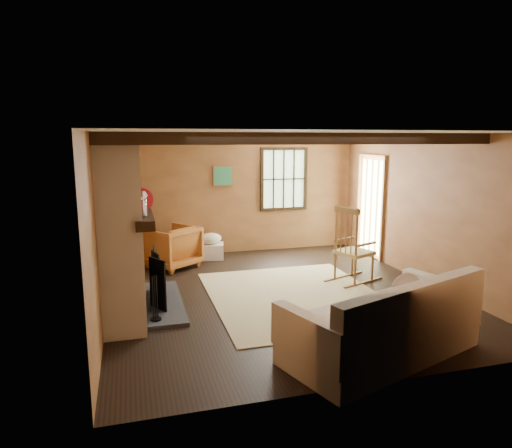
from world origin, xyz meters
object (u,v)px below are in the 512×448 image
object	(u,v)px
sofa	(386,328)
fireplace	(124,230)
laundry_basket	(211,251)
armchair	(172,247)
rocking_chair	(353,250)

from	to	relation	value
sofa	fireplace	bearing A→B (deg)	120.83
fireplace	laundry_basket	distance (m)	2.97
laundry_basket	armchair	bearing A→B (deg)	-151.77
rocking_chair	laundry_basket	bearing A→B (deg)	22.20
rocking_chair	laundry_basket	world-z (taller)	rocking_chair
rocking_chair	sofa	xyz separation A→B (m)	(-0.89, -2.52, -0.21)
sofa	armchair	xyz separation A→B (m)	(-1.90, 4.16, 0.06)
laundry_basket	rocking_chair	bearing A→B (deg)	-45.97
sofa	laundry_basket	world-z (taller)	sofa
sofa	armchair	size ratio (longest dim) A/B	2.89
rocking_chair	armchair	xyz separation A→B (m)	(-2.79, 1.64, -0.15)
fireplace	armchair	xyz separation A→B (m)	(0.79, 1.90, -0.72)
laundry_basket	armchair	distance (m)	0.93
fireplace	armchair	size ratio (longest dim) A/B	2.84
sofa	rocking_chair	bearing A→B (deg)	51.30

